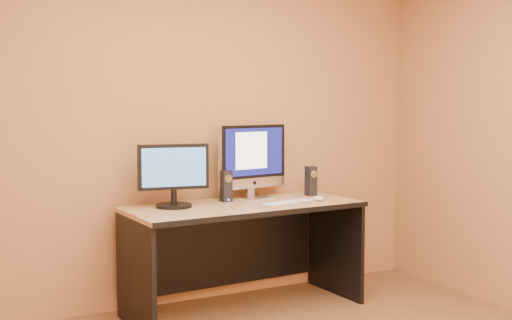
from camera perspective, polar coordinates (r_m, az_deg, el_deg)
name	(u,v)px	position (r m, az deg, el deg)	size (l,w,h in m)	color
walls	(338,140)	(2.92, 7.32, 1.76)	(4.00, 4.00, 2.60)	#9F6140
desk	(244,257)	(4.59, -1.06, -8.66)	(1.64, 0.72, 0.76)	#A78353
imac	(255,161)	(4.76, -0.08, -0.06)	(0.59, 0.22, 0.57)	silver
second_monitor	(174,176)	(4.39, -7.34, -1.41)	(0.49, 0.25, 0.43)	black
speaker_left	(226,186)	(4.63, -2.68, -2.32)	(0.07, 0.07, 0.23)	black
speaker_right	(311,181)	(4.94, 4.90, -1.87)	(0.07, 0.07, 0.23)	black
keyboard	(289,203)	(4.54, 2.92, -3.80)	(0.44, 0.12, 0.02)	silver
mouse	(318,198)	(4.69, 5.55, -3.41)	(0.06, 0.10, 0.04)	silver
cable_a	(259,195)	(4.93, 0.23, -3.14)	(0.01, 0.01, 0.23)	black
cable_b	(255,196)	(4.87, -0.08, -3.25)	(0.01, 0.01, 0.18)	black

